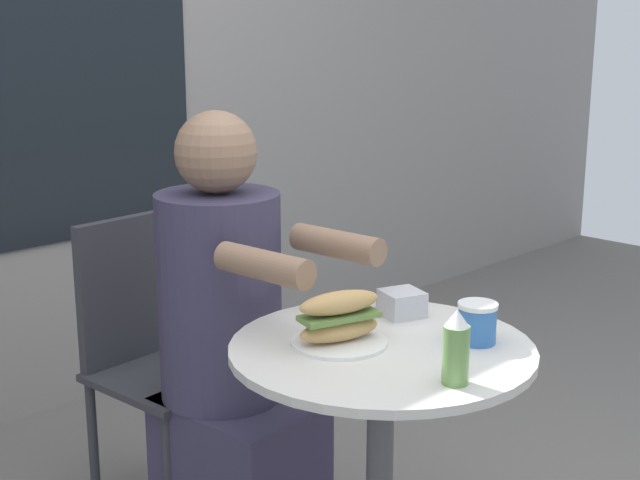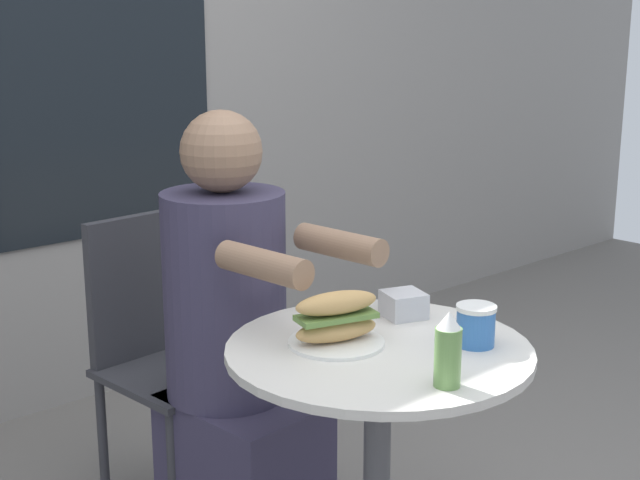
# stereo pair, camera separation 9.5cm
# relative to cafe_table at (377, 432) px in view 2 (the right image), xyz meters

# --- Properties ---
(storefront_wall) EXTENTS (8.00, 0.09, 2.80)m
(storefront_wall) POSITION_rel_cafe_table_xyz_m (0.00, 1.75, 0.87)
(storefront_wall) COLOR gray
(storefront_wall) RESTS_ON ground_plane
(cafe_table) EXTENTS (0.66, 0.66, 0.73)m
(cafe_table) POSITION_rel_cafe_table_xyz_m (0.00, 0.00, 0.00)
(cafe_table) COLOR beige
(cafe_table) RESTS_ON ground_plane
(diner_chair) EXTENTS (0.41, 0.41, 0.87)m
(diner_chair) POSITION_rel_cafe_table_xyz_m (-0.02, 0.85, -0.01)
(diner_chair) COLOR #333338
(diner_chair) RESTS_ON ground_plane
(seated_diner) EXTENTS (0.35, 0.58, 1.20)m
(seated_diner) POSITION_rel_cafe_table_xyz_m (-0.01, 0.51, -0.00)
(seated_diner) COLOR #38334C
(seated_diner) RESTS_ON ground_plane
(sandwich_on_plate) EXTENTS (0.21, 0.21, 0.12)m
(sandwich_on_plate) POSITION_rel_cafe_table_xyz_m (-0.06, 0.07, 0.25)
(sandwich_on_plate) COLOR white
(sandwich_on_plate) RESTS_ON cafe_table
(drink_cup) EXTENTS (0.09, 0.09, 0.09)m
(drink_cup) POSITION_rel_cafe_table_xyz_m (0.16, -0.13, 0.24)
(drink_cup) COLOR #336BB7
(drink_cup) RESTS_ON cafe_table
(napkin_box) EXTENTS (0.12, 0.12, 0.06)m
(napkin_box) POSITION_rel_cafe_table_xyz_m (0.18, 0.10, 0.23)
(napkin_box) COLOR silver
(napkin_box) RESTS_ON cafe_table
(condiment_bottle) EXTENTS (0.05, 0.05, 0.15)m
(condiment_bottle) POSITION_rel_cafe_table_xyz_m (-0.06, -0.24, 0.27)
(condiment_bottle) COLOR #66934C
(condiment_bottle) RESTS_ON cafe_table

